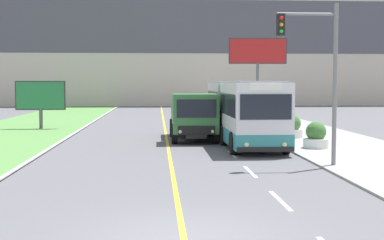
% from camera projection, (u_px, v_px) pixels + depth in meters
% --- Properties ---
extents(ground_plane, '(300.00, 300.00, 0.00)m').
position_uv_depth(ground_plane, '(183.00, 237.00, 10.91)').
color(ground_plane, '#56565B').
extents(lane_marking_centre, '(2.88, 140.00, 0.01)m').
position_uv_depth(lane_marking_centre, '(194.00, 218.00, 12.37)').
color(lane_marking_centre, gold).
rests_on(lane_marking_centre, ground_plane).
extents(apartment_block_background, '(80.00, 8.04, 20.06)m').
position_uv_depth(apartment_block_background, '(161.00, 33.00, 74.26)').
color(apartment_block_background, beige).
rests_on(apartment_block_background, ground_plane).
extents(city_bus, '(2.61, 12.49, 3.22)m').
position_uv_depth(city_bus, '(242.00, 111.00, 28.21)').
color(city_bus, silver).
rests_on(city_bus, ground_plane).
extents(dump_truck, '(2.43, 6.20, 2.55)m').
position_uv_depth(dump_truck, '(194.00, 117.00, 28.56)').
color(dump_truck, black).
rests_on(dump_truck, ground_plane).
extents(car_distant, '(1.80, 4.30, 1.45)m').
position_uv_depth(car_distant, '(211.00, 111.00, 46.16)').
color(car_distant, silver).
rests_on(car_distant, ground_plane).
extents(traffic_light_mast, '(2.28, 0.32, 6.04)m').
position_uv_depth(traffic_light_mast, '(318.00, 64.00, 19.61)').
color(traffic_light_mast, slate).
rests_on(traffic_light_mast, ground_plane).
extents(billboard_large, '(4.94, 0.24, 6.90)m').
position_uv_depth(billboard_large, '(258.00, 55.00, 45.19)').
color(billboard_large, '#59595B').
rests_on(billboard_large, ground_plane).
extents(billboard_small, '(3.32, 0.24, 3.26)m').
position_uv_depth(billboard_small, '(41.00, 97.00, 35.96)').
color(billboard_small, '#59595B').
rests_on(billboard_small, ground_plane).
extents(planter_round_near, '(1.18, 1.18, 1.25)m').
position_uv_depth(planter_round_near, '(316.00, 137.00, 25.02)').
color(planter_round_near, silver).
rests_on(planter_round_near, sidewalk_right).
extents(planter_round_second, '(1.23, 1.23, 1.29)m').
position_uv_depth(planter_round_second, '(292.00, 128.00, 29.78)').
color(planter_round_second, silver).
rests_on(planter_round_second, sidewalk_right).
extents(planter_round_third, '(1.08, 1.08, 1.18)m').
position_uv_depth(planter_round_third, '(273.00, 122.00, 34.53)').
color(planter_round_third, silver).
rests_on(planter_round_third, sidewalk_right).
extents(planter_round_far, '(1.20, 1.20, 1.28)m').
position_uv_depth(planter_round_far, '(258.00, 117.00, 39.27)').
color(planter_round_far, silver).
rests_on(planter_round_far, sidewalk_right).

